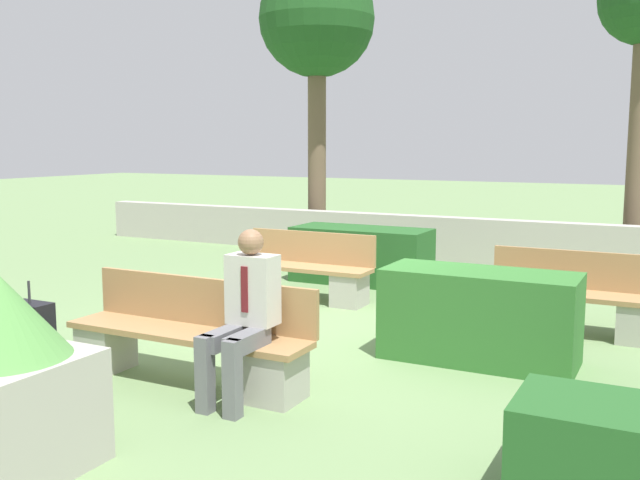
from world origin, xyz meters
The scene contains 11 objects.
ground_plane centered at (0.00, 0.00, 0.00)m, with size 60.00×60.00×0.00m, color #6B8956.
perimeter_wall centered at (0.00, 5.13, 0.37)m, with size 14.35×0.30×0.73m.
bench_front centered at (-0.01, -1.85, 0.34)m, with size 2.19×0.49×0.84m.
bench_left_side centered at (2.57, 1.16, 0.32)m, with size 1.71×0.48×0.84m.
bench_right_side centered at (-0.64, 1.32, 0.32)m, with size 1.75×0.48×0.84m.
person_seated_man centered at (0.63, -2.00, 0.72)m, with size 0.38×0.64×1.31m.
hedge_block_near_right centered at (-0.47, 2.69, 0.39)m, with size 1.92×0.80×0.78m.
hedge_block_mid_left centered at (1.96, -0.19, 0.41)m, with size 1.71×0.72×0.83m.
planter_corner_left centered at (0.02, -3.65, 0.58)m, with size 0.87×0.87×1.21m.
suitcase centered at (-1.62, -2.04, 0.27)m, with size 0.40×0.22×0.74m.
tree_leftmost centered at (-2.78, 5.78, 4.17)m, with size 2.17×2.17×5.36m.
Camera 1 is at (3.54, -6.40, 1.96)m, focal length 40.00 mm.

